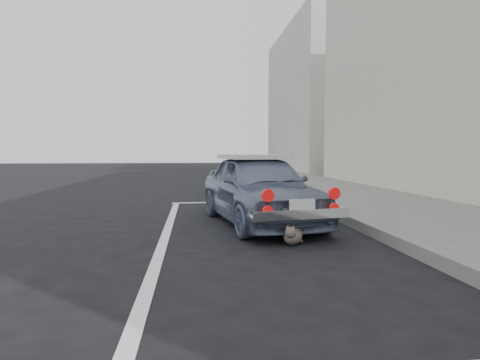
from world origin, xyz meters
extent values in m
plane|color=black|center=(0.00, 0.00, 0.00)|extent=(80.00, 80.00, 0.00)
cube|color=#1543AE|center=(4.66, 7.60, 4.60)|extent=(0.10, 2.00, 1.60)
cube|color=#1543AE|center=(4.66, 10.00, 4.60)|extent=(0.10, 2.00, 1.60)
cube|color=beige|center=(6.35, 20.00, 4.00)|extent=(3.50, 10.00, 8.00)
cube|color=silver|center=(0.50, 6.50, 0.00)|extent=(3.00, 0.12, 0.01)
cube|color=silver|center=(-0.90, 3.00, 0.00)|extent=(0.12, 7.00, 0.01)
imported|color=slate|center=(0.50, 3.86, 0.55)|extent=(1.82, 3.43, 1.11)
cube|color=silver|center=(0.45, 4.19, 1.04)|extent=(1.11, 1.37, 0.07)
cube|color=silver|center=(0.76, 2.31, 0.38)|extent=(1.25, 0.32, 0.12)
cube|color=white|center=(0.77, 2.26, 0.48)|extent=(0.33, 0.07, 0.17)
cylinder|color=red|center=(0.34, 2.21, 0.62)|extent=(0.15, 0.06, 0.15)
cylinder|color=red|center=(1.19, 2.35, 0.62)|extent=(0.15, 0.06, 0.15)
cylinder|color=red|center=(0.34, 2.21, 0.44)|extent=(0.12, 0.06, 0.12)
cylinder|color=red|center=(1.19, 2.35, 0.44)|extent=(0.12, 0.06, 0.12)
ellipsoid|color=brown|center=(0.68, 2.35, 0.11)|extent=(0.35, 0.41, 0.21)
sphere|color=brown|center=(0.61, 2.20, 0.19)|extent=(0.13, 0.13, 0.13)
cone|color=brown|center=(0.58, 2.22, 0.25)|extent=(0.05, 0.05, 0.05)
cone|color=brown|center=(0.65, 2.19, 0.25)|extent=(0.05, 0.05, 0.05)
cylinder|color=brown|center=(0.80, 2.48, 0.04)|extent=(0.04, 0.23, 0.03)
camera|label=1|loc=(-0.51, -2.36, 1.13)|focal=30.00mm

